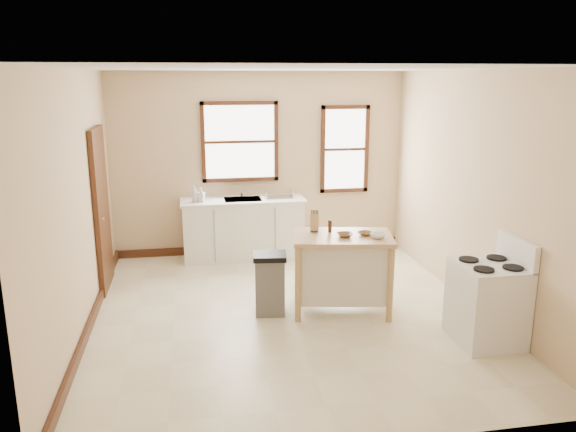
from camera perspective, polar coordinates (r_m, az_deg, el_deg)
The scene contains 23 objects.
floor at distance 6.72m, azimuth -0.07°, elevation -9.85°, with size 5.00×5.00×0.00m, color beige.
ceiling at distance 6.15m, azimuth -0.08°, elevation 14.76°, with size 5.00×5.00×0.00m, color white.
wall_back at distance 8.72m, azimuth -2.90°, elevation 5.30°, with size 4.50×0.04×2.80m, color beige.
wall_left at distance 6.31m, azimuth -20.64°, elevation 1.03°, with size 0.04×5.00×2.80m, color beige.
wall_right at distance 7.02m, azimuth 18.35°, elevation 2.47°, with size 0.04×5.00×2.80m, color beige.
window_main at distance 8.62m, azimuth -4.91°, elevation 7.52°, with size 1.17×0.06×1.22m, color #411A11, non-canonical shape.
window_side at distance 8.94m, azimuth 5.78°, elevation 6.76°, with size 0.77×0.06×1.37m, color #411A11, non-canonical shape.
door_left at distance 7.63m, azimuth -18.41°, elevation 0.65°, with size 0.06×0.90×2.10m, color #411A11.
baseboard_back at distance 8.99m, azimuth -2.77°, elevation -3.20°, with size 4.50×0.04×0.12m, color #411A11.
baseboard_left at distance 6.72m, azimuth -19.39°, elevation -10.16°, with size 0.04×5.00×0.12m, color #411A11.
sink_counter at distance 8.59m, azimuth -4.56°, elevation -1.27°, with size 1.86×0.62×0.92m, color white, non-canonical shape.
faucet at distance 8.64m, azimuth -4.75°, elevation 2.69°, with size 0.03×0.03×0.22m, color silver.
soap_bottle_a at distance 8.36m, azimuth -9.49°, elevation 2.24°, with size 0.09×0.09×0.24m, color #B2B2B2.
soap_bottle_b at distance 8.36m, azimuth -8.82°, elevation 2.14°, with size 0.09×0.09×0.20m, color #B2B2B2.
dish_rack at distance 8.54m, azimuth -0.99°, elevation 2.22°, with size 0.43×0.32×0.11m, color silver, non-canonical shape.
kitchen_island at distance 6.67m, azimuth 5.50°, elevation -5.81°, with size 1.14×0.72×0.93m, color tan, non-canonical shape.
knife_block at distance 6.64m, azimuth 2.70°, elevation -0.73°, with size 0.10×0.10×0.20m, color tan, non-canonical shape.
pepper_grinder at distance 6.62m, azimuth 4.28°, elevation -1.02°, with size 0.04×0.04×0.15m, color #3B2210.
bowl_a at distance 6.46m, azimuth 5.79°, elevation -1.92°, with size 0.18×0.18×0.04m, color brown.
bowl_b at distance 6.56m, azimuth 7.85°, elevation -1.77°, with size 0.16×0.16×0.04m, color brown.
bowl_c at distance 6.46m, azimuth 9.12°, elevation -1.99°, with size 0.17×0.17×0.05m, color white.
trash_bin at distance 6.59m, azimuth -1.85°, elevation -6.91°, with size 0.38×0.32×0.74m, color #585756, non-canonical shape.
gas_stove at distance 6.21m, azimuth 19.64°, elevation -7.19°, with size 0.69×0.69×1.12m, color white, non-canonical shape.
Camera 1 is at (-1.05, -6.05, 2.72)m, focal length 35.00 mm.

